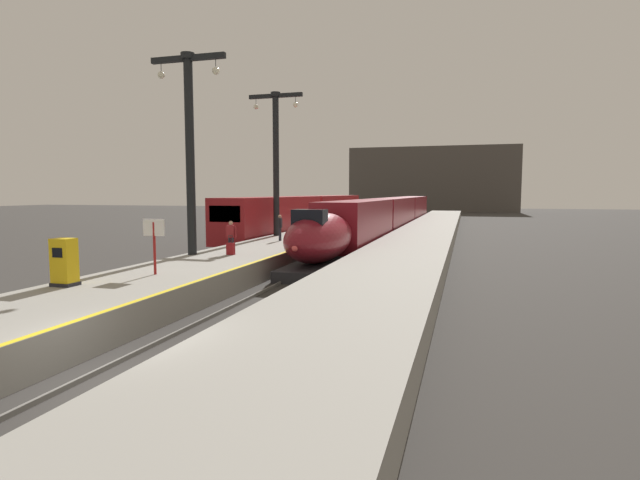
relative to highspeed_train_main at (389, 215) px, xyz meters
The scene contains 18 objects.
ground_plane 40.19m from the highspeed_train_main, 90.00° to the right, with size 260.00×260.00×0.00m, color #33302D.
platform_left 15.98m from the highspeed_train_main, 104.74° to the right, with size 4.80×110.00×1.05m, color gray.
platform_right 15.98m from the highspeed_train_main, 75.26° to the right, with size 4.80×110.00×1.05m, color gray.
platform_left_safety_stripe 15.52m from the highspeed_train_main, 96.56° to the right, with size 0.20×107.80×0.01m, color yellow.
rail_main_left 12.81m from the highspeed_train_main, 93.39° to the right, with size 0.08×110.00×0.12m, color slate.
rail_main_right 12.81m from the highspeed_train_main, 86.61° to the right, with size 0.08×110.00×0.12m, color slate.
rail_secondary_left 15.55m from the highspeed_train_main, 124.99° to the right, with size 0.08×110.00×0.12m, color slate.
rail_secondary_right 14.75m from the highspeed_train_main, 120.17° to the right, with size 0.08×110.00×0.12m, color slate.
highspeed_train_main is the anchor object (origin of this frame).
regional_train_adjacent 8.15m from the highspeed_train_main, behind, with size 2.85×36.60×3.80m.
station_column_mid 28.02m from the highspeed_train_main, 102.35° to the right, with size 4.00×0.68×9.88m.
station_column_far 17.11m from the highspeed_train_main, 111.21° to the right, with size 4.00×0.68×10.20m.
passenger_near_edge 26.57m from the highspeed_train_main, 98.84° to the right, with size 0.57×0.23×1.69m.
passenger_mid_platform 19.37m from the highspeed_train_main, 102.60° to the right, with size 0.25×0.57×1.69m.
rolling_suitcase 26.78m from the highspeed_train_main, 98.61° to the right, with size 0.40×0.22×0.98m.
ticket_machine_yellow 36.13m from the highspeed_train_main, 98.84° to the right, with size 0.76×0.62×1.60m.
departure_info_board 33.06m from the highspeed_train_main, 97.04° to the right, with size 0.90×0.10×2.12m.
terminus_back_wall 62.06m from the highspeed_train_main, 90.00° to the left, with size 36.00×2.00×14.00m, color #4C4742.
Camera 1 is at (7.32, -9.15, 4.17)m, focal length 28.23 mm.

